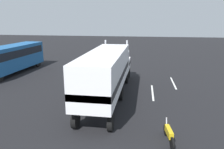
% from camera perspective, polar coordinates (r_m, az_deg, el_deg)
% --- Properties ---
extents(ground_plane, '(120.00, 120.00, 0.00)m').
position_cam_1_polar(ground_plane, '(24.92, 2.31, -0.91)').
color(ground_plane, black).
extents(lane_stripe_near, '(4.40, 0.23, 0.01)m').
position_cam_1_polar(lane_stripe_near, '(20.44, 10.58, -4.62)').
color(lane_stripe_near, silver).
rests_on(lane_stripe_near, ground_plane).
extents(lane_stripe_mid, '(4.40, 0.26, 0.01)m').
position_cam_1_polar(lane_stripe_mid, '(23.85, 15.79, -2.15)').
color(lane_stripe_mid, silver).
rests_on(lane_stripe_mid, ground_plane).
extents(semi_truck, '(14.18, 2.94, 4.50)m').
position_cam_1_polar(semi_truck, '(17.87, -1.04, 1.28)').
color(semi_truck, white).
rests_on(semi_truck, ground_plane).
extents(person_bystander, '(0.35, 0.47, 1.63)m').
position_cam_1_polar(person_bystander, '(18.80, -8.64, -3.38)').
color(person_bystander, black).
rests_on(person_bystander, ground_plane).
extents(parked_bus, '(11.10, 3.02, 3.40)m').
position_cam_1_polar(parked_bus, '(29.31, -25.04, 4.21)').
color(parked_bus, '#1E5999').
rests_on(parked_bus, ground_plane).
extents(motorcycle, '(2.10, 0.41, 1.12)m').
position_cam_1_polar(motorcycle, '(12.72, 14.68, -14.81)').
color(motorcycle, black).
rests_on(motorcycle, ground_plane).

